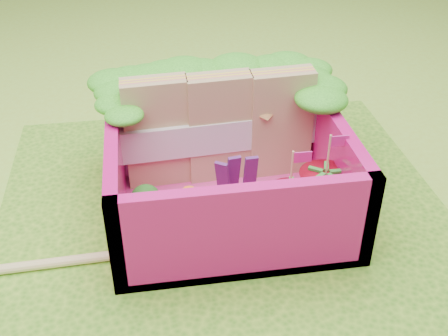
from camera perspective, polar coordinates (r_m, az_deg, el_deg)
name	(u,v)px	position (r m, az deg, el deg)	size (l,w,h in m)	color
ground	(226,222)	(3.26, 0.21, -5.49)	(14.00, 14.00, 0.00)	#9BC337
placemat	(226,220)	(3.25, 0.21, -5.29)	(2.60, 2.60, 0.03)	#498F20
bento_floor	(226,199)	(3.34, 0.18, -3.20)	(1.30, 1.30, 0.05)	#EA3B99
bento_box	(226,164)	(3.19, 0.18, 0.39)	(1.30, 1.30, 0.55)	#D61275
lettuce_ruffle	(213,76)	(3.45, -1.09, 9.36)	(1.43, 0.76, 0.11)	#278518
sandwich_stack	(220,128)	(3.34, -0.39, 4.08)	(1.21, 0.24, 0.67)	tan
broccoli	(145,209)	(2.98, -8.04, -4.13)	(0.34, 0.34, 0.24)	#65AE54
carrot_sticks	(187,213)	(2.99, -3.76, -4.58)	(0.10, 0.10, 0.27)	orange
purple_wedges	(235,184)	(3.09, 1.16, -1.64)	(0.22, 0.09, 0.38)	#421959
strawberry_left	(289,206)	(3.06, 6.62, -3.83)	(0.23, 0.23, 0.47)	red
strawberry_right	(324,195)	(3.13, 10.08, -2.70)	(0.29, 0.29, 0.53)	red
snap_peas	(316,201)	(3.28, 9.29, -3.32)	(0.32, 0.33, 0.05)	#67BE3B
chopsticks	(64,262)	(3.05, -15.96, -9.13)	(2.31, 0.13, 0.04)	#DDBB79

